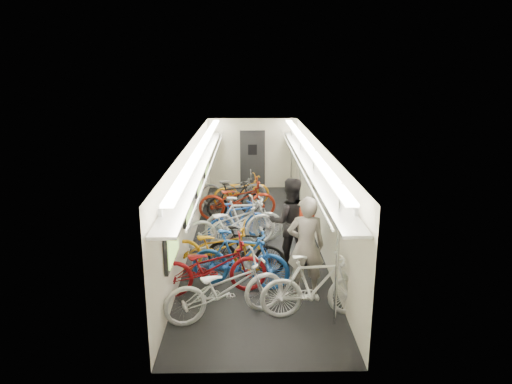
{
  "coord_description": "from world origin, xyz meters",
  "views": [
    {
      "loc": [
        -0.15,
        -10.41,
        4.08
      ],
      "look_at": [
        0.04,
        0.21,
        1.15
      ],
      "focal_mm": 32.0,
      "sensor_mm": 36.0,
      "label": 1
    }
  ],
  "objects_px": {
    "bicycle_0": "(225,288)",
    "bicycle_1": "(240,259)",
    "passenger_near": "(306,246)",
    "passenger_mid": "(290,221)",
    "backpack": "(307,217)"
  },
  "relations": [
    {
      "from": "bicycle_0",
      "to": "bicycle_1",
      "type": "distance_m",
      "value": 1.11
    },
    {
      "from": "passenger_near",
      "to": "passenger_mid",
      "type": "bearing_deg",
      "value": -81.71
    },
    {
      "from": "bicycle_0",
      "to": "backpack",
      "type": "bearing_deg",
      "value": -66.08
    },
    {
      "from": "bicycle_1",
      "to": "backpack",
      "type": "distance_m",
      "value": 1.52
    },
    {
      "from": "bicycle_0",
      "to": "backpack",
      "type": "xyz_separation_m",
      "value": [
        1.52,
        1.47,
        0.73
      ]
    },
    {
      "from": "bicycle_1",
      "to": "passenger_near",
      "type": "distance_m",
      "value": 1.28
    },
    {
      "from": "passenger_near",
      "to": "bicycle_1",
      "type": "bearing_deg",
      "value": -10.52
    },
    {
      "from": "bicycle_1",
      "to": "backpack",
      "type": "height_order",
      "value": "backpack"
    },
    {
      "from": "passenger_near",
      "to": "bicycle_0",
      "type": "bearing_deg",
      "value": 31.53
    },
    {
      "from": "passenger_near",
      "to": "backpack",
      "type": "relative_size",
      "value": 4.92
    },
    {
      "from": "bicycle_0",
      "to": "bicycle_1",
      "type": "bearing_deg",
      "value": -31.9
    },
    {
      "from": "passenger_near",
      "to": "passenger_mid",
      "type": "distance_m",
      "value": 1.37
    },
    {
      "from": "backpack",
      "to": "bicycle_0",
      "type": "bearing_deg",
      "value": -112.55
    },
    {
      "from": "passenger_near",
      "to": "passenger_mid",
      "type": "xyz_separation_m",
      "value": [
        -0.17,
        1.36,
        0.0
      ]
    },
    {
      "from": "bicycle_0",
      "to": "passenger_near",
      "type": "xyz_separation_m",
      "value": [
        1.43,
        0.84,
        0.39
      ]
    }
  ]
}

